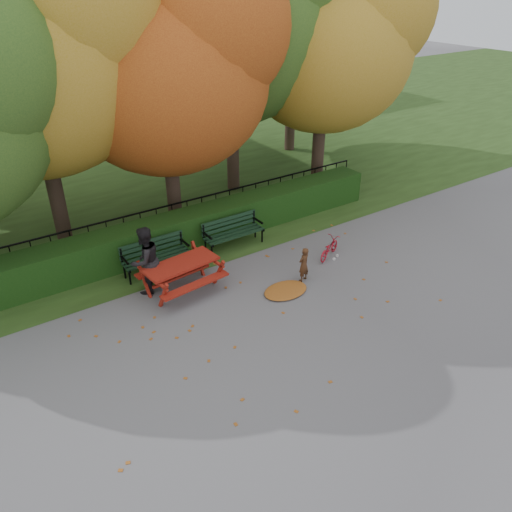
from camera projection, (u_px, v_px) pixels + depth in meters
ground at (277, 323)px, 11.38m from camera, size 90.00×90.00×0.00m
grass_strip at (85, 157)px, 21.42m from camera, size 90.00×90.00×0.00m
hedge at (185, 230)px, 14.36m from camera, size 13.00×0.90×1.00m
iron_fence at (173, 219)px, 14.91m from camera, size 14.00×0.04×1.02m
tree_b at (41, 44)px, 12.34m from camera, size 6.72×6.40×8.79m
tree_c at (177, 62)px, 13.66m from camera, size 6.30×6.00×8.00m
tree_d at (244, 8)px, 15.47m from camera, size 7.14×6.80×9.58m
tree_e at (338, 38)px, 16.16m from camera, size 6.09×5.80×8.16m
tree_g at (304, 17)px, 19.76m from camera, size 6.30×6.00×8.55m
bench_left at (155, 253)px, 13.14m from camera, size 1.80×0.57×0.88m
bench_right at (232, 230)px, 14.31m from camera, size 1.80×0.57×0.88m
picnic_table at (181, 269)px, 12.27m from camera, size 1.98×1.66×0.89m
leaf_pile at (286, 290)px, 12.48m from camera, size 1.33×1.05×0.08m
leaf_scatter at (270, 317)px, 11.59m from camera, size 9.00×5.70×0.01m
child at (304, 264)px, 12.74m from camera, size 0.38×0.29×0.94m
adult at (145, 261)px, 12.11m from camera, size 1.02×0.90×1.75m
bicycle at (329, 248)px, 13.89m from camera, size 1.12×0.78×0.56m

